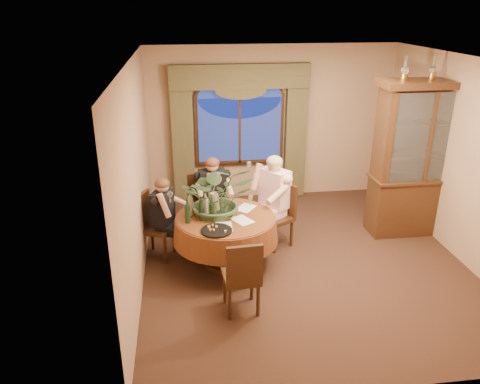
{
  "coord_description": "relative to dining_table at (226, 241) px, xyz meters",
  "views": [
    {
      "loc": [
        -1.66,
        -5.75,
        3.46
      ],
      "look_at": [
        -0.91,
        0.0,
        1.1
      ],
      "focal_mm": 35.0,
      "sensor_mm": 36.0,
      "label": 1
    }
  ],
  "objects": [
    {
      "name": "wine_bottle_5",
      "position": [
        -0.33,
        -0.06,
        0.54
      ],
      "size": [
        0.07,
        0.07,
        0.33
      ],
      "primitive_type": "cylinder",
      "color": "black",
      "rests_on": "dining_table"
    },
    {
      "name": "wine_glass_person_scarf",
      "position": [
        -0.05,
        0.48,
        0.46
      ],
      "size": [
        0.07,
        0.07,
        0.18
      ],
      "primitive_type": null,
      "color": "silver",
      "rests_on": "dining_table"
    },
    {
      "name": "oil_lamp_center",
      "position": [
        3.08,
        0.69,
        2.22
      ],
      "size": [
        0.11,
        0.11,
        0.34
      ],
      "primitive_type": null,
      "color": "#A5722D",
      "rests_on": "china_cabinet"
    },
    {
      "name": "china_cabinet",
      "position": [
        3.08,
        0.69,
        0.84
      ],
      "size": [
        1.49,
        0.59,
        2.42
      ],
      "primitive_type": "cube",
      "color": "#331E11",
      "rests_on": "floor"
    },
    {
      "name": "wine_glass_person_back",
      "position": [
        -0.45,
        0.19,
        0.46
      ],
      "size": [
        0.07,
        0.07,
        0.18
      ],
      "primitive_type": null,
      "color": "silver",
      "rests_on": "dining_table"
    },
    {
      "name": "tasting_paper_0",
      "position": [
        0.21,
        -0.16,
        0.38
      ],
      "size": [
        0.33,
        0.36,
        0.0
      ],
      "primitive_type": "cube",
      "rotation": [
        0.0,
        0.0,
        0.52
      ],
      "color": "white",
      "rests_on": "dining_table"
    },
    {
      "name": "window",
      "position": [
        0.51,
        2.43,
        0.92
      ],
      "size": [
        1.62,
        0.1,
        1.32
      ],
      "primitive_type": null,
      "color": "navy",
      "rests_on": "wall_back"
    },
    {
      "name": "wine_bottle_2",
      "position": [
        -0.26,
        0.04,
        0.54
      ],
      "size": [
        0.07,
        0.07,
        0.33
      ],
      "primitive_type": "cylinder",
      "color": "tan",
      "rests_on": "dining_table"
    },
    {
      "name": "oil_lamp_right",
      "position": [
        3.5,
        0.69,
        2.22
      ],
      "size": [
        0.11,
        0.11,
        0.34
      ],
      "primitive_type": null,
      "color": "#A5722D",
      "rests_on": "china_cabinet"
    },
    {
      "name": "drapery_left",
      "position": [
        -0.52,
        2.38,
        0.8
      ],
      "size": [
        0.38,
        0.14,
        2.32
      ],
      "primitive_type": "cube",
      "color": "#444123",
      "rests_on": "floor"
    },
    {
      "name": "floor",
      "position": [
        1.11,
        -0.0,
        -0.38
      ],
      "size": [
        5.0,
        5.0,
        0.0
      ],
      "primitive_type": "plane",
      "color": "black",
      "rests_on": "ground"
    },
    {
      "name": "stoneware_vase",
      "position": [
        -0.14,
        0.16,
        0.52
      ],
      "size": [
        0.15,
        0.15,
        0.29
      ],
      "primitive_type": null,
      "color": "#9A8463",
      "rests_on": "dining_table"
    },
    {
      "name": "chair_back_right",
      "position": [
        -0.24,
        0.99,
        0.1
      ],
      "size": [
        0.51,
        0.51,
        0.96
      ],
      "primitive_type": "cube",
      "rotation": [
        0.0,
        0.0,
        -2.91
      ],
      "color": "black",
      "rests_on": "floor"
    },
    {
      "name": "person_pink",
      "position": [
        0.8,
        0.6,
        0.33
      ],
      "size": [
        0.67,
        0.68,
        1.4
      ],
      "primitive_type": null,
      "rotation": [
        0.0,
        0.0,
        -4.07
      ],
      "color": "#F4C3CC",
      "rests_on": "floor"
    },
    {
      "name": "wine_bottle_4",
      "position": [
        -0.19,
        -0.09,
        0.54
      ],
      "size": [
        0.07,
        0.07,
        0.33
      ],
      "primitive_type": "cylinder",
      "color": "black",
      "rests_on": "dining_table"
    },
    {
      "name": "arched_transom",
      "position": [
        0.51,
        2.43,
        1.71
      ],
      "size": [
        1.6,
        0.06,
        0.44
      ],
      "primitive_type": null,
      "color": "navy",
      "rests_on": "wall_back"
    },
    {
      "name": "person_back",
      "position": [
        -0.86,
        0.36,
        0.23
      ],
      "size": [
        0.54,
        0.56,
        1.21
      ],
      "primitive_type": null,
      "rotation": [
        0.0,
        0.0,
        -1.97
      ],
      "color": "black",
      "rests_on": "floor"
    },
    {
      "name": "wine_bottle_1",
      "position": [
        -0.51,
        -0.13,
        0.54
      ],
      "size": [
        0.07,
        0.07,
        0.33
      ],
      "primitive_type": "cylinder",
      "color": "black",
      "rests_on": "dining_table"
    },
    {
      "name": "chair_right",
      "position": [
        0.81,
        0.47,
        0.1
      ],
      "size": [
        0.57,
        0.57,
        0.96
      ],
      "primitive_type": "cube",
      "rotation": [
        0.0,
        0.0,
        -4.18
      ],
      "color": "black",
      "rests_on": "floor"
    },
    {
      "name": "cheese_platter",
      "position": [
        -0.16,
        -0.43,
        0.39
      ],
      "size": [
        0.4,
        0.4,
        0.02
      ],
      "primitive_type": "cylinder",
      "color": "black",
      "rests_on": "dining_table"
    },
    {
      "name": "ceiling",
      "position": [
        1.11,
        -0.0,
        2.42
      ],
      "size": [
        5.0,
        5.0,
        0.0
      ],
      "primitive_type": "plane",
      "rotation": [
        3.14,
        0.0,
        0.0
      ],
      "color": "white",
      "rests_on": "wall_back"
    },
    {
      "name": "centerpiece_plant",
      "position": [
        -0.08,
        0.14,
        1.0
      ],
      "size": [
        0.98,
        1.09,
        0.85
      ],
      "primitive_type": "imported",
      "color": "#334E2D",
      "rests_on": "dining_table"
    },
    {
      "name": "wine_bottle_3",
      "position": [
        -0.27,
        0.15,
        0.54
      ],
      "size": [
        0.07,
        0.07,
        0.33
      ],
      "primitive_type": "cylinder",
      "color": "black",
      "rests_on": "dining_table"
    },
    {
      "name": "wine_glass_person_pink",
      "position": [
        0.39,
        0.29,
        0.46
      ],
      "size": [
        0.07,
        0.07,
        0.18
      ],
      "primitive_type": null,
      "color": "silver",
      "rests_on": "dining_table"
    },
    {
      "name": "drapery_right",
      "position": [
        1.54,
        2.38,
        0.8
      ],
      "size": [
        0.38,
        0.14,
        2.32
      ],
      "primitive_type": "cube",
      "color": "#444123",
      "rests_on": "floor"
    },
    {
      "name": "person_scarf",
      "position": [
        -0.1,
        0.97,
        0.27
      ],
      "size": [
        0.51,
        0.47,
        1.29
      ],
      "primitive_type": null,
      "rotation": [
        0.0,
        0.0,
        -3.03
      ],
      "color": "black",
      "rests_on": "floor"
    },
    {
      "name": "tasting_paper_1",
      "position": [
        0.31,
        0.24,
        0.38
      ],
      "size": [
        0.35,
        0.37,
        0.0
      ],
      "primitive_type": "cube",
      "rotation": [
        0.0,
        0.0,
        -0.63
      ],
      "color": "white",
      "rests_on": "dining_table"
    },
    {
      "name": "tasting_paper_2",
      "position": [
        -0.05,
        -0.32,
        0.38
      ],
      "size": [
        0.22,
        0.31,
        0.0
      ],
      "primitive_type": "cube",
      "rotation": [
        0.0,
        0.0,
        -0.03
      ],
      "color": "white",
      "rests_on": "dining_table"
    },
    {
      "name": "olive_bowl",
      "position": [
        0.03,
        -0.07,
        0.4
      ],
      "size": [
        0.15,
        0.15,
        0.05
      ],
      "primitive_type": "imported",
      "color": "brown",
      "rests_on": "dining_table"
    },
    {
      "name": "wine_bottle_0",
      "position": [
        -0.47,
        0.12,
        0.54
      ],
      "size": [
        0.07,
        0.07,
        0.33
      ],
      "primitive_type": "cylinder",
      "color": "tan",
      "rests_on": "dining_table"
    },
    {
      "name": "oil_lamp_left",
      "position": [
        2.65,
        0.69,
        2.22
      ],
      "size": [
        0.11,
        0.11,
        0.34
      ],
      "primitive_type": null,
      "color": "#A5722D",
      "rests_on": "china_cabinet"
    },
    {
      "name": "dining_table",
      "position": [
        0.0,
        0.0,
        0.0
      ],
      "size": [
        1.83,
        1.83,
        0.75
      ],
      "primitive_type": "cylinder",
      "rotation": [
        0.0,
        0.0,
        0.31
      ],
      "color": "maroon",
      "rests_on": "floor"
    },
    {
      "name": "wall_back",
      "position": [
        1.11,
        2.5,
        1.02
      ],
      "size": [
        4.5,
        0.0,
        4.5
      ],
      "primitive_type": "plane",
      "rotation": [
        1.57,
        0.0,
        0.0
      ],
      "color": "#9E7C5D",
      "rests_on": "ground"
    },
    {
      "name": "chair_back",
      "position": [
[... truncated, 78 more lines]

